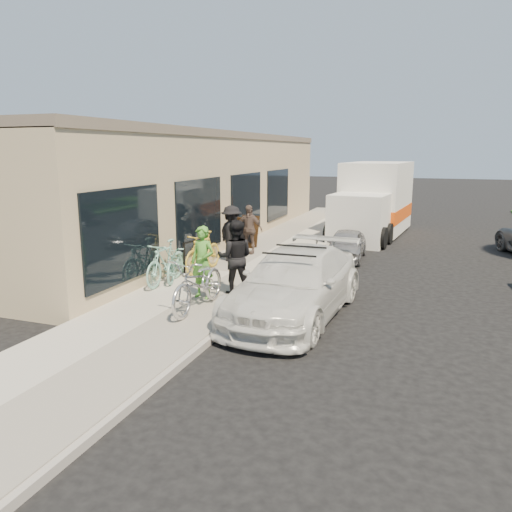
% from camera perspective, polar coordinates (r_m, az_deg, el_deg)
% --- Properties ---
extents(ground, '(120.00, 120.00, 0.00)m').
position_cam_1_polar(ground, '(10.94, 0.89, -6.94)').
color(ground, black).
rests_on(ground, ground).
extents(sidewalk, '(3.00, 34.00, 0.15)m').
position_cam_1_polar(sidewalk, '(14.30, -2.75, -2.10)').
color(sidewalk, '#ABA69A').
rests_on(sidewalk, ground).
extents(curb, '(0.12, 34.00, 0.13)m').
position_cam_1_polar(curb, '(13.79, 3.21, -2.67)').
color(curb, gray).
rests_on(curb, ground).
extents(storefront, '(3.60, 20.00, 4.22)m').
position_cam_1_polar(storefront, '(19.80, -5.92, 7.78)').
color(storefront, tan).
rests_on(storefront, ground).
extents(bike_rack, '(0.15, 0.65, 0.92)m').
position_cam_1_polar(bike_rack, '(14.17, -7.50, 0.31)').
color(bike_rack, black).
rests_on(bike_rack, sidewalk).
extents(sandwich_board, '(0.75, 0.76, 1.11)m').
position_cam_1_polar(sandwich_board, '(17.73, -1.08, 2.79)').
color(sandwich_board, '#33200E').
rests_on(sandwich_board, sidewalk).
extents(sedan_white, '(2.34, 5.09, 1.48)m').
position_cam_1_polar(sedan_white, '(10.83, 4.53, -3.18)').
color(sedan_white, silver).
rests_on(sedan_white, ground).
extents(sedan_silver, '(1.31, 2.96, 0.99)m').
position_cam_1_polar(sedan_silver, '(16.76, 10.26, 1.28)').
color(sedan_silver, gray).
rests_on(sedan_silver, ground).
extents(moving_truck, '(2.88, 6.40, 3.05)m').
position_cam_1_polar(moving_truck, '(21.79, 13.29, 5.88)').
color(moving_truck, silver).
rests_on(moving_truck, ground).
extents(tandem_bike, '(0.80, 2.25, 1.18)m').
position_cam_1_polar(tandem_bike, '(10.85, -6.54, -3.10)').
color(tandem_bike, silver).
rests_on(tandem_bike, sidewalk).
extents(woman_rider, '(0.68, 0.51, 1.70)m').
position_cam_1_polar(woman_rider, '(11.65, -6.12, -0.72)').
color(woman_rider, '#488E2F').
rests_on(woman_rider, sidewalk).
extents(man_standing, '(1.03, 0.90, 1.79)m').
position_cam_1_polar(man_standing, '(11.89, -2.39, -0.16)').
color(man_standing, black).
rests_on(man_standing, sidewalk).
extents(cruiser_bike_a, '(0.55, 1.88, 1.13)m').
position_cam_1_polar(cruiser_bike_a, '(13.08, -10.32, -0.73)').
color(cruiser_bike_a, '#7BB8A7').
rests_on(cruiser_bike_a, sidewalk).
extents(cruiser_bike_b, '(1.09, 1.91, 0.95)m').
position_cam_1_polar(cruiser_bike_b, '(13.49, -9.06, -0.68)').
color(cruiser_bike_b, '#7BB8A7').
rests_on(cruiser_bike_b, sidewalk).
extents(cruiser_bike_c, '(0.70, 1.92, 1.13)m').
position_cam_1_polar(cruiser_bike_c, '(14.29, -6.05, 0.47)').
color(cruiser_bike_c, gold).
rests_on(cruiser_bike_c, sidewalk).
extents(bystander_a, '(1.30, 1.18, 1.75)m').
position_cam_1_polar(bystander_a, '(15.43, -2.79, 2.55)').
color(bystander_a, black).
rests_on(bystander_a, sidewalk).
extents(bystander_b, '(0.96, 0.42, 1.63)m').
position_cam_1_polar(bystander_b, '(16.68, -0.83, 3.07)').
color(bystander_b, brown).
rests_on(bystander_b, sidewalk).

